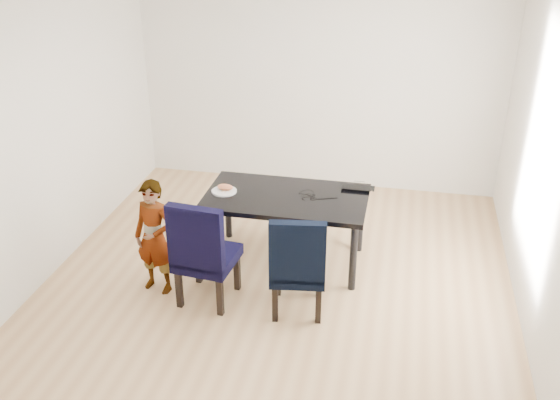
% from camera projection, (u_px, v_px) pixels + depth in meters
% --- Properties ---
extents(floor, '(4.50, 5.00, 0.01)m').
position_uv_depth(floor, '(276.00, 288.00, 6.05)').
color(floor, tan).
rests_on(floor, ground).
extents(wall_back, '(4.50, 0.01, 2.70)m').
position_uv_depth(wall_back, '(319.00, 81.00, 7.64)').
color(wall_back, white).
rests_on(wall_back, ground).
extents(wall_front, '(4.50, 0.01, 2.70)m').
position_uv_depth(wall_front, '(174.00, 341.00, 3.25)').
color(wall_front, white).
rests_on(wall_front, ground).
extents(wall_left, '(0.01, 5.00, 2.70)m').
position_uv_depth(wall_left, '(41.00, 140.00, 5.86)').
color(wall_left, white).
rests_on(wall_left, ground).
extents(wall_right, '(0.01, 5.00, 2.70)m').
position_uv_depth(wall_right, '(548.00, 181.00, 5.03)').
color(wall_right, white).
rests_on(wall_right, ground).
extents(dining_table, '(1.60, 0.90, 0.75)m').
position_uv_depth(dining_table, '(286.00, 229.00, 6.32)').
color(dining_table, black).
rests_on(dining_table, floor).
extents(chair_left, '(0.56, 0.58, 1.06)m').
position_uv_depth(chair_left, '(207.00, 249.00, 5.66)').
color(chair_left, black).
rests_on(chair_left, floor).
extents(chair_right, '(0.55, 0.57, 1.01)m').
position_uv_depth(chair_right, '(298.00, 261.00, 5.53)').
color(chair_right, black).
rests_on(chair_right, floor).
extents(child, '(0.46, 0.35, 1.13)m').
position_uv_depth(child, '(155.00, 237.00, 5.78)').
color(child, '#D85812').
rests_on(child, floor).
extents(plate, '(0.29, 0.29, 0.01)m').
position_uv_depth(plate, '(224.00, 191.00, 6.23)').
color(plate, silver).
rests_on(plate, dining_table).
extents(sandwich, '(0.18, 0.14, 0.06)m').
position_uv_depth(sandwich, '(225.00, 187.00, 6.22)').
color(sandwich, '#BB6842').
rests_on(sandwich, plate).
extents(laptop, '(0.33, 0.22, 0.03)m').
position_uv_depth(laptop, '(359.00, 186.00, 6.32)').
color(laptop, black).
rests_on(laptop, dining_table).
extents(cable_tangle, '(0.14, 0.14, 0.01)m').
position_uv_depth(cable_tangle, '(309.00, 198.00, 6.10)').
color(cable_tangle, black).
rests_on(cable_tangle, dining_table).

